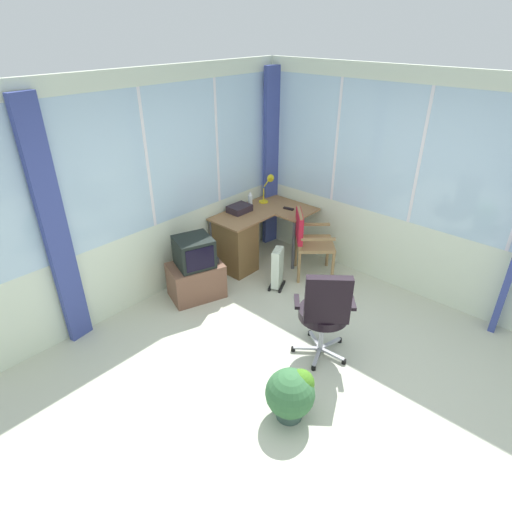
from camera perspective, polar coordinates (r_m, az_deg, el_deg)
ground at (r=4.38m, az=5.78°, el=-15.55°), size 5.19×5.36×0.06m
north_window_panel at (r=5.04m, az=-14.11°, el=8.25°), size 4.19×0.07×2.63m
east_window_panel at (r=5.31m, az=20.61°, el=8.33°), size 0.07×4.36×2.63m
curtain_north_left at (r=4.51m, az=-25.38°, el=3.02°), size 0.25×0.11×2.53m
curtain_corner at (r=6.23m, az=2.06°, el=12.61°), size 0.25×0.10×2.53m
desk at (r=5.78m, az=-2.32°, el=2.01°), size 1.30×0.93×0.75m
desk_lamp at (r=6.07m, az=1.89°, el=9.65°), size 0.24×0.20×0.40m
tv_remote at (r=5.91m, az=4.40°, el=6.37°), size 0.07×0.16×0.02m
spray_bottle at (r=5.97m, az=-0.78°, el=7.64°), size 0.06×0.06×0.22m
paper_tray at (r=5.81m, az=-2.23°, el=6.39°), size 0.30×0.24×0.09m
wooden_armchair at (r=5.57m, az=6.76°, el=2.76°), size 0.68×0.68×0.91m
office_chair at (r=4.17m, az=9.27°, el=-7.12°), size 0.61×0.61×1.03m
tv_on_stand at (r=5.23m, az=-8.10°, el=-2.01°), size 0.75×0.63×0.81m
space_heater at (r=5.42m, az=2.94°, el=-1.52°), size 0.33×0.27×0.55m
potted_plant at (r=3.79m, az=4.79°, el=-17.88°), size 0.43×0.43×0.49m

